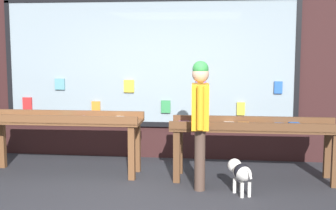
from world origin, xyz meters
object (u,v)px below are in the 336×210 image
object	(u,v)px
person_browsing	(200,115)
small_dog	(241,172)
display_table_right	(254,132)
display_table_left	(63,125)

from	to	relation	value
person_browsing	small_dog	bearing A→B (deg)	-111.22
display_table_right	person_browsing	world-z (taller)	person_browsing
display_table_left	display_table_right	size ratio (longest dim) A/B	1.00
display_table_right	small_dog	xyz separation A→B (m)	(-0.20, -0.67, -0.40)
display_table_left	display_table_right	distance (m)	2.77
display_table_right	small_dog	size ratio (longest dim) A/B	4.51
small_dog	display_table_left	bearing A→B (deg)	49.90
display_table_right	small_dog	distance (m)	0.80
display_table_left	small_dog	distance (m)	2.69
display_table_left	small_dog	size ratio (longest dim) A/B	4.51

